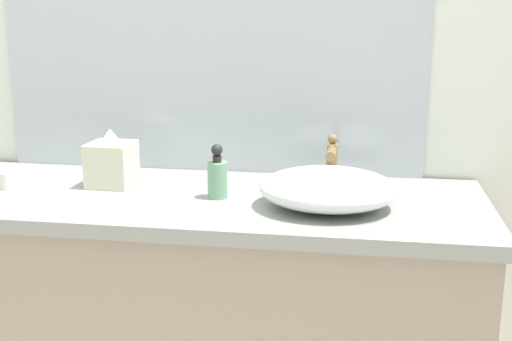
% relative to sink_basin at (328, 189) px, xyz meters
% --- Properties ---
extents(bathroom_wall_rear, '(6.00, 0.06, 2.60)m').
position_rel_sink_basin_xyz_m(bathroom_wall_rear, '(-0.46, 0.37, 0.40)').
color(bathroom_wall_rear, silver).
rests_on(bathroom_wall_rear, ground).
extents(vanity_counter, '(1.60, 0.56, 0.85)m').
position_rel_sink_basin_xyz_m(vanity_counter, '(-0.38, 0.05, -0.47)').
color(vanity_counter, gray).
rests_on(vanity_counter, ground).
extents(wall_mirror_panel, '(1.29, 0.01, 0.90)m').
position_rel_sink_basin_xyz_m(wall_mirror_panel, '(-0.38, 0.34, 0.40)').
color(wall_mirror_panel, '#B2BCC6').
rests_on(wall_mirror_panel, vanity_counter).
extents(sink_basin, '(0.35, 0.30, 0.10)m').
position_rel_sink_basin_xyz_m(sink_basin, '(0.00, 0.00, 0.00)').
color(sink_basin, silver).
rests_on(sink_basin, vanity_counter).
extents(faucet, '(0.03, 0.13, 0.15)m').
position_rel_sink_basin_xyz_m(faucet, '(0.00, 0.17, 0.04)').
color(faucet, brown).
rests_on(faucet, vanity_counter).
extents(soap_dispenser, '(0.05, 0.05, 0.15)m').
position_rel_sink_basin_xyz_m(soap_dispenser, '(-0.30, 0.04, 0.01)').
color(soap_dispenser, '#6DA17C').
rests_on(soap_dispenser, vanity_counter).
extents(tissue_box, '(0.12, 0.12, 0.16)m').
position_rel_sink_basin_xyz_m(tissue_box, '(-0.62, 0.11, 0.02)').
color(tissue_box, beige).
rests_on(tissue_box, vanity_counter).
extents(candle_jar, '(0.05, 0.05, 0.05)m').
position_rel_sink_basin_xyz_m(candle_jar, '(-0.90, 0.03, -0.03)').
color(candle_jar, silver).
rests_on(candle_jar, vanity_counter).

